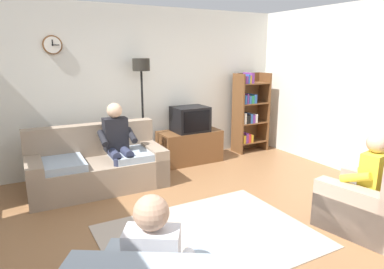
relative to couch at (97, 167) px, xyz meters
name	(u,v)px	position (x,y,z in m)	size (l,w,h in m)	color
ground_plane	(221,225)	(0.96, -1.81, -0.31)	(12.00, 12.00, 0.00)	#8C603D
back_wall_assembly	(137,88)	(0.96, 0.85, 1.04)	(6.20, 0.17, 2.70)	silver
couch	(97,167)	(0.00, 0.00, 0.00)	(1.92, 0.93, 0.90)	gray
tv_stand	(190,146)	(1.77, 0.44, -0.03)	(1.10, 0.56, 0.57)	brown
tv	(190,119)	(1.77, 0.41, 0.48)	(0.60, 0.49, 0.44)	black
bookshelf	(248,112)	(3.13, 0.51, 0.48)	(0.68, 0.36, 1.57)	brown
floor_lamp	(142,83)	(0.93, 0.54, 1.14)	(0.28, 0.28, 1.85)	black
armchair_near_bookshelf	(369,205)	(2.35, -2.69, -0.02)	(0.95, 1.01, 0.90)	tan
area_rug	(209,236)	(0.71, -1.97, -0.31)	(2.20, 1.70, 0.01)	#AD9E8E
person_on_couch	(118,141)	(0.29, -0.11, 0.39)	(0.52, 0.54, 1.24)	black
person_in_left_armchair	(155,264)	(-0.33, -2.97, 0.29)	(0.61, 0.64, 1.12)	silver
person_in_right_armchair	(365,176)	(2.34, -2.60, 0.29)	(0.56, 0.58, 1.12)	yellow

